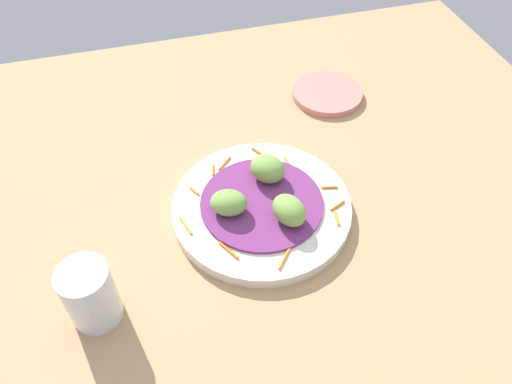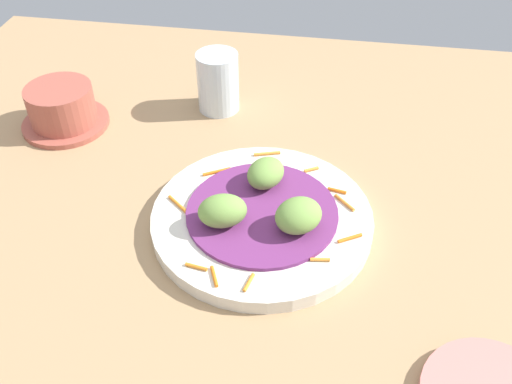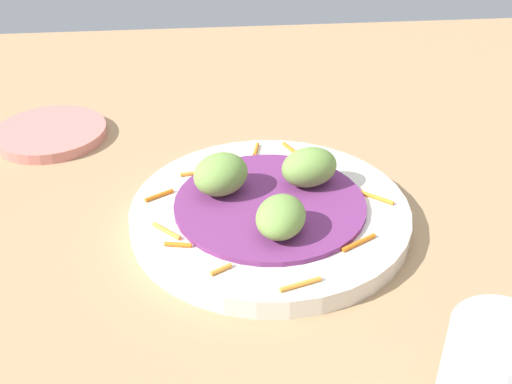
# 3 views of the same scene
# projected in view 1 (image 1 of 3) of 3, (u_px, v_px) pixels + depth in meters

# --- Properties ---
(table_surface) EXTENTS (1.10, 1.10, 0.02)m
(table_surface) POSITION_uv_depth(u_px,v_px,m) (294.00, 228.00, 0.74)
(table_surface) COLOR tan
(table_surface) RESTS_ON ground
(main_plate) EXTENTS (0.26, 0.26, 0.02)m
(main_plate) POSITION_uv_depth(u_px,v_px,m) (262.00, 208.00, 0.74)
(main_plate) COLOR silver
(main_plate) RESTS_ON table_surface
(cabbage_bed) EXTENTS (0.18, 0.18, 0.01)m
(cabbage_bed) POSITION_uv_depth(u_px,v_px,m) (262.00, 203.00, 0.73)
(cabbage_bed) COLOR #702D6B
(cabbage_bed) RESTS_ON main_plate
(carrot_garnish) EXTENTS (0.24, 0.24, 0.00)m
(carrot_garnish) POSITION_uv_depth(u_px,v_px,m) (259.00, 200.00, 0.73)
(carrot_garnish) COLOR orange
(carrot_garnish) RESTS_ON main_plate
(guac_scoop_left) EXTENTS (0.07, 0.07, 0.04)m
(guac_scoop_left) POSITION_uv_depth(u_px,v_px,m) (268.00, 169.00, 0.75)
(guac_scoop_left) COLOR #759E47
(guac_scoop_left) RESTS_ON cabbage_bed
(guac_scoop_center) EXTENTS (0.07, 0.06, 0.03)m
(guac_scoop_center) POSITION_uv_depth(u_px,v_px,m) (229.00, 203.00, 0.70)
(guac_scoop_center) COLOR #759E47
(guac_scoop_center) RESTS_ON cabbage_bed
(guac_scoop_right) EXTENTS (0.06, 0.07, 0.04)m
(guac_scoop_right) POSITION_uv_depth(u_px,v_px,m) (289.00, 210.00, 0.69)
(guac_scoop_right) COLOR #759E47
(guac_scoop_right) RESTS_ON cabbage_bed
(side_plate_small) EXTENTS (0.13, 0.13, 0.01)m
(side_plate_small) POSITION_uv_depth(u_px,v_px,m) (327.00, 93.00, 0.93)
(side_plate_small) COLOR tan
(side_plate_small) RESTS_ON table_surface
(water_glass) EXTENTS (0.06, 0.06, 0.09)m
(water_glass) POSITION_uv_depth(u_px,v_px,m) (90.00, 295.00, 0.60)
(water_glass) COLOR silver
(water_glass) RESTS_ON table_surface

